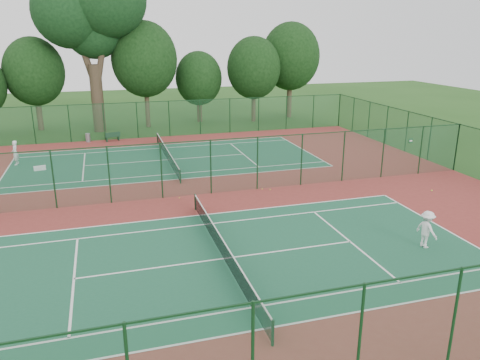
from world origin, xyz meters
The scene contains 20 objects.
ground centered at (0.00, 0.00, 0.00)m, with size 120.00×120.00×0.00m, color #234E18.
red_pad centered at (0.00, 0.00, 0.01)m, with size 40.00×36.00×0.01m, color maroon.
court_near centered at (0.00, -9.00, 0.01)m, with size 23.77×10.97×0.01m, color #1B563A.
court_far centered at (0.00, 9.00, 0.01)m, with size 23.77×10.97×0.01m, color #1B563A.
fence_north centered at (0.00, 18.00, 1.76)m, with size 40.00×0.09×3.50m.
fence_south centered at (0.00, -18.00, 1.76)m, with size 40.00×0.09×3.50m.
fence_east centered at (20.00, 0.00, 1.76)m, with size 0.09×36.00×3.50m.
fence_divider centered at (0.00, 0.00, 1.76)m, with size 40.00×0.09×3.50m.
tennis_net_near centered at (0.00, -9.00, 0.54)m, with size 0.10×12.90×0.97m.
tennis_net_far centered at (0.00, 9.00, 0.54)m, with size 0.10×12.90×0.97m.
player_near centered at (9.51, -10.53, 0.93)m, with size 1.17×0.67×1.81m, color white.
player_far centered at (-11.38, 10.86, 0.96)m, with size 0.69×0.45×1.88m, color silver.
trash_bin centered at (-6.18, 17.60, 0.41)m, with size 0.44×0.44×0.80m, color gray.
bench centered at (-3.95, 17.23, 0.46)m, with size 1.47×0.82×0.87m.
kit_bag centered at (-9.50, 8.72, 0.17)m, with size 0.84×0.31×0.31m, color white.
stray_ball_a centered at (4.89, -0.21, 0.05)m, with size 0.08×0.08×0.08m, color yellow.
stray_ball_b centered at (5.35, -0.47, 0.04)m, with size 0.07×0.07×0.07m, color #BDD331.
stray_ball_c centered at (-0.57, -0.37, 0.04)m, with size 0.06×0.06×0.06m, color gold.
big_tree centered at (-4.93, 22.75, 11.89)m, with size 10.93×8.00×16.79m.
evergreen_row centered at (0.50, 24.25, 0.00)m, with size 39.00×5.00×12.00m, color black, non-canonical shape.
Camera 1 is at (-4.68, -27.48, 9.75)m, focal length 35.00 mm.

